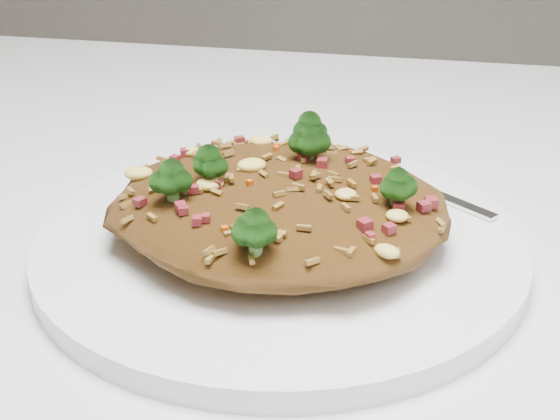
% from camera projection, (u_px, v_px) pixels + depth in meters
% --- Properties ---
extents(dining_table, '(1.20, 0.80, 0.75)m').
position_uv_depth(dining_table, '(277.00, 326.00, 0.56)').
color(dining_table, silver).
rests_on(dining_table, ground).
extents(plate, '(0.29, 0.29, 0.01)m').
position_uv_depth(plate, '(280.00, 243.00, 0.46)').
color(plate, white).
rests_on(plate, dining_table).
extents(fried_rice, '(0.20, 0.18, 0.06)m').
position_uv_depth(fried_rice, '(280.00, 194.00, 0.45)').
color(fried_rice, brown).
rests_on(fried_rice, plate).
extents(fork, '(0.14, 0.11, 0.00)m').
position_uv_depth(fork, '(403.00, 181.00, 0.52)').
color(fork, silver).
rests_on(fork, plate).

